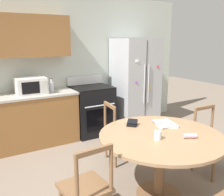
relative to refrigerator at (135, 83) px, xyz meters
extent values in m
cube|color=silver|center=(-1.32, 0.43, 0.40)|extent=(5.20, 0.10, 2.60)
cube|color=#936033|center=(-2.44, 0.21, 0.94)|extent=(2.16, 0.34, 0.68)
cube|color=#936033|center=(-2.44, 0.07, -0.47)|extent=(2.16, 0.62, 0.86)
cube|color=#B7B2A8|center=(-2.44, 0.07, -0.02)|extent=(2.19, 0.64, 0.03)
cube|color=#B2B5BA|center=(0.00, 0.00, 0.00)|extent=(0.82, 0.72, 1.80)
cube|color=#333333|center=(0.00, -0.36, 0.00)|extent=(0.01, 0.01, 1.73)
cylinder|color=silver|center=(-0.05, -0.38, 0.05)|extent=(0.02, 0.02, 0.76)
cylinder|color=silver|center=(0.05, -0.38, 0.05)|extent=(0.02, 0.02, 0.76)
cube|color=white|center=(-0.23, -0.37, 0.50)|extent=(0.06, 0.01, 0.05)
cube|color=orange|center=(0.06, -0.37, -0.10)|extent=(0.06, 0.02, 0.05)
cube|color=yellow|center=(0.09, -0.37, -0.05)|extent=(0.06, 0.02, 0.05)
cube|color=red|center=(0.28, -0.37, 0.36)|extent=(0.05, 0.01, 0.04)
cube|color=purple|center=(-0.23, -0.37, 0.09)|extent=(0.04, 0.02, 0.03)
cube|color=black|center=(-0.98, 0.04, -0.45)|extent=(0.72, 0.64, 0.90)
cube|color=black|center=(-0.98, -0.28, -0.54)|extent=(0.52, 0.01, 0.40)
cylinder|color=silver|center=(-0.98, -0.31, -0.27)|extent=(0.59, 0.02, 0.02)
cube|color=black|center=(-0.98, 0.04, 0.01)|extent=(0.72, 0.64, 0.02)
cube|color=white|center=(-0.98, 0.33, 0.10)|extent=(0.72, 0.06, 0.16)
cube|color=white|center=(-2.08, 0.06, 0.13)|extent=(0.48, 0.39, 0.27)
cube|color=black|center=(-2.12, -0.13, 0.13)|extent=(0.28, 0.01, 0.19)
cube|color=silver|center=(-1.91, -0.13, 0.13)|extent=(0.10, 0.01, 0.20)
cylinder|color=silver|center=(-1.73, 0.06, 0.08)|extent=(0.08, 0.08, 0.16)
cylinder|color=silver|center=(-1.73, 0.06, 0.19)|extent=(0.03, 0.03, 0.06)
cylinder|color=#262626|center=(-1.73, 0.06, 0.23)|extent=(0.03, 0.03, 0.01)
cylinder|color=#997551|center=(-1.19, -2.16, -0.16)|extent=(1.39, 1.39, 0.03)
cylinder|color=brown|center=(-1.19, -2.16, -0.53)|extent=(0.11, 0.11, 0.70)
cylinder|color=brown|center=(-1.19, -2.16, -0.89)|extent=(0.52, 0.52, 0.03)
cube|color=brown|center=(-0.23, -2.14, -0.47)|extent=(0.43, 0.43, 0.04)
cylinder|color=brown|center=(-0.41, -2.30, -0.70)|extent=(0.04, 0.04, 0.41)
cylinder|color=brown|center=(-0.05, -1.97, -0.70)|extent=(0.04, 0.04, 0.41)
cylinder|color=brown|center=(-0.40, -1.96, -0.70)|extent=(0.04, 0.04, 0.41)
cylinder|color=brown|center=(-0.05, -1.95, -0.23)|extent=(0.04, 0.04, 0.45)
cylinder|color=brown|center=(-0.40, -1.94, -0.23)|extent=(0.04, 0.04, 0.45)
cube|color=brown|center=(-0.22, -1.95, -0.02)|extent=(0.35, 0.05, 0.04)
cube|color=brown|center=(-2.14, -2.20, -0.47)|extent=(0.45, 0.45, 0.04)
cylinder|color=brown|center=(-1.98, -2.02, -0.70)|extent=(0.04, 0.04, 0.41)
cylinder|color=brown|center=(-2.30, -2.40, -0.23)|extent=(0.04, 0.04, 0.45)
cylinder|color=brown|center=(-1.96, -2.38, -0.23)|extent=(0.04, 0.04, 0.45)
cube|color=brown|center=(-2.13, -2.39, -0.02)|extent=(0.35, 0.06, 0.04)
cube|color=brown|center=(-1.10, -1.21, -0.47)|extent=(0.46, 0.46, 0.04)
cylinder|color=brown|center=(-0.91, -1.06, -0.70)|extent=(0.04, 0.04, 0.41)
cylinder|color=brown|center=(-0.95, -1.40, -0.70)|extent=(0.04, 0.04, 0.41)
cylinder|color=brown|center=(-1.25, -1.02, -0.70)|extent=(0.04, 0.04, 0.41)
cylinder|color=brown|center=(-1.29, -1.36, -0.70)|extent=(0.04, 0.04, 0.41)
cylinder|color=brown|center=(-1.27, -1.02, -0.23)|extent=(0.04, 0.04, 0.45)
cylinder|color=brown|center=(-1.31, -1.36, -0.23)|extent=(0.04, 0.04, 0.45)
cube|color=brown|center=(-1.29, -1.19, -0.02)|extent=(0.07, 0.35, 0.04)
cylinder|color=silver|center=(-1.31, -2.25, -0.10)|extent=(0.08, 0.08, 0.09)
cylinder|color=beige|center=(-1.31, -2.25, -0.12)|extent=(0.07, 0.07, 0.05)
cylinder|color=pink|center=(-0.99, -2.40, -0.12)|extent=(0.15, 0.11, 0.05)
cube|color=black|center=(-1.30, -1.76, -0.13)|extent=(0.15, 0.15, 0.03)
cube|color=black|center=(-1.28, -1.74, -0.10)|extent=(0.16, 0.16, 0.06)
cube|color=white|center=(-0.93, -1.94, -0.14)|extent=(0.32, 0.36, 0.01)
cube|color=beige|center=(-0.93, -1.94, -0.13)|extent=(0.30, 0.35, 0.01)
cube|color=silver|center=(-0.93, -1.94, -0.12)|extent=(0.28, 0.34, 0.01)
camera|label=1|loc=(-2.98, -4.13, 0.90)|focal=40.00mm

